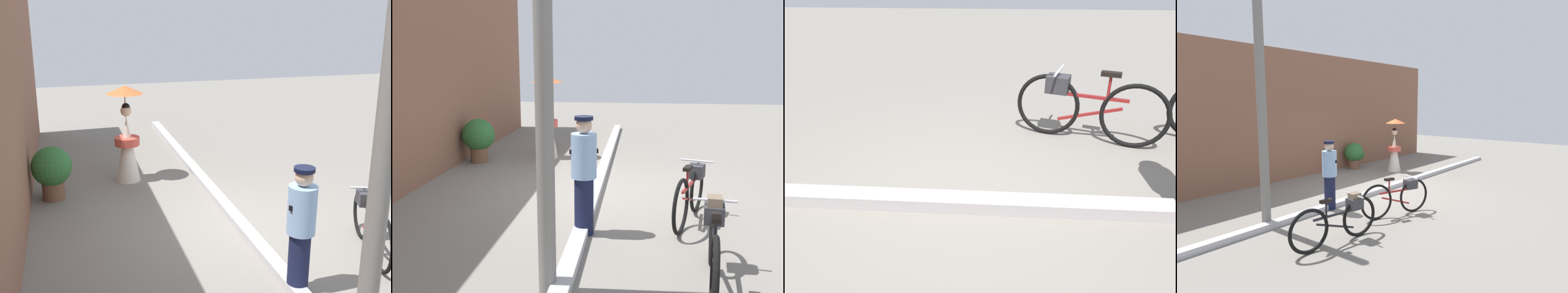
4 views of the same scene
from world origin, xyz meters
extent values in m
plane|color=gray|center=(0.00, 0.00, 0.00)|extent=(30.00, 30.00, 0.00)
cube|color=#B2B2B7|center=(0.00, 0.00, 0.06)|extent=(14.00, 0.20, 0.12)
torus|color=black|center=(-0.84, -1.64, 0.39)|extent=(0.75, 0.30, 0.77)
torus|color=black|center=(-1.79, -1.32, 0.39)|extent=(0.75, 0.30, 0.77)
cube|color=maroon|center=(-1.31, -1.48, 0.56)|extent=(0.81, 0.30, 0.04)
cube|color=maroon|center=(-1.31, -1.48, 0.34)|extent=(0.70, 0.26, 0.26)
cylinder|color=maroon|center=(-1.48, -1.43, 0.68)|extent=(0.03, 0.03, 0.32)
cube|color=black|center=(-1.48, -1.43, 0.84)|extent=(0.24, 0.16, 0.05)
cylinder|color=silver|center=(-0.93, -1.61, 0.83)|extent=(0.18, 0.46, 0.03)
cube|color=#333338|center=(-0.93, -1.61, 0.66)|extent=(0.32, 0.29, 0.20)
cylinder|color=#141938|center=(-1.94, -0.03, 0.39)|extent=(0.26, 0.26, 0.79)
cylinder|color=#8CB2E0|center=(-1.94, -0.03, 1.08)|extent=(0.34, 0.34, 0.59)
sphere|color=#D8B293|center=(-1.94, -0.03, 1.49)|extent=(0.21, 0.21, 0.21)
cylinder|color=black|center=(-1.94, -0.03, 1.58)|extent=(0.25, 0.25, 0.05)
cube|color=black|center=(-1.94, -0.03, 1.14)|extent=(0.14, 0.38, 0.06)
cone|color=silver|center=(2.57, 1.40, 0.66)|extent=(0.48, 0.48, 1.32)
cylinder|color=#D14C3D|center=(2.57, 1.40, 0.82)|extent=(0.49, 0.49, 0.16)
sphere|color=beige|center=(2.57, 1.40, 1.43)|extent=(0.21, 0.21, 0.21)
sphere|color=black|center=(2.57, 1.40, 1.50)|extent=(0.16, 0.16, 0.16)
cylinder|color=olive|center=(2.63, 1.41, 1.55)|extent=(0.02, 0.02, 0.55)
cone|color=orange|center=(2.63, 1.41, 1.83)|extent=(0.71, 0.71, 0.16)
cylinder|color=brown|center=(1.95, 2.85, 0.17)|extent=(0.40, 0.40, 0.33)
sphere|color=#2D6B33|center=(1.95, 2.85, 0.62)|extent=(0.72, 0.72, 0.72)
sphere|color=#2D6B33|center=(2.13, 2.74, 0.53)|extent=(0.40, 0.40, 0.40)
cylinder|color=slate|center=(-3.50, 0.14, 2.40)|extent=(0.18, 0.18, 4.80)
camera|label=1|loc=(-6.65, 2.57, 3.38)|focal=44.64mm
camera|label=2|loc=(-7.71, -0.78, 2.40)|focal=41.86mm
camera|label=3|loc=(-0.30, 2.64, 1.97)|focal=33.62mm
camera|label=4|loc=(-6.98, -5.57, 2.47)|focal=30.03mm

